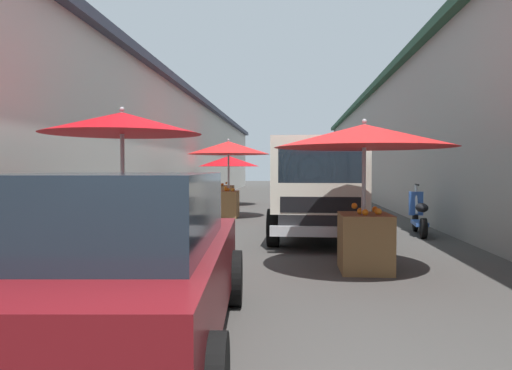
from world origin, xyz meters
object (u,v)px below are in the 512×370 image
Objects in this scene: fruit_stall_far_left at (123,155)px; delivery_truck at (319,191)px; hatchback_car at (117,262)px; fruit_stall_near_right at (228,157)px; fruit_stall_far_right at (228,166)px; vendor_by_crates at (356,189)px; fruit_stall_mid_lane at (364,157)px; parked_scooter at (419,215)px.

delivery_truck is at bearing -41.95° from fruit_stall_far_left.
hatchback_car is at bearing -161.30° from fruit_stall_far_left.
fruit_stall_near_right is 5.46m from delivery_truck.
fruit_stall_far_right reaches higher than vendor_by_crates.
vendor_by_crates is at bearing -6.24° from fruit_stall_mid_lane.
fruit_stall_far_left is 3.42m from fruit_stall_mid_lane.
fruit_stall_far_left is at bearing 95.17° from fruit_stall_mid_lane.
delivery_truck is (6.17, -1.93, 0.30)m from hatchback_car.
fruit_stall_far_right is at bearing 32.49° from parked_scooter.
fruit_stall_near_right reaches higher than vendor_by_crates.
fruit_stall_near_right is at bearing -172.46° from fruit_stall_far_right.
fruit_stall_far_left is 13.13m from fruit_stall_far_right.
delivery_truck reaches higher than hatchback_car.
fruit_stall_mid_lane is (-12.82, -3.67, 0.05)m from fruit_stall_far_right.
fruit_stall_mid_lane is 1.51× the size of parked_scooter.
parked_scooter is (-8.64, -5.50, -1.15)m from fruit_stall_far_right.
fruit_stall_near_right is 0.99× the size of fruit_stall_mid_lane.
vendor_by_crates is 2.99m from parked_scooter.
fruit_stall_far_left is 4.41m from delivery_truck.
hatchback_car is (-10.96, -0.58, -1.11)m from fruit_stall_near_right.
hatchback_car is at bearing -176.99° from fruit_stall_near_right.
hatchback_car is 0.81× the size of delivery_truck.
fruit_stall_far_left is 1.39× the size of parked_scooter.
parked_scooter is at bearing -61.82° from delivery_truck.
fruit_stall_near_right is 3.95m from vendor_by_crates.
fruit_stall_far_left reaches higher than fruit_stall_far_right.
fruit_stall_far_right is at bearing 4.46° from hatchback_car.
fruit_stall_near_right reaches higher than hatchback_car.
vendor_by_crates is 0.93× the size of parked_scooter.
delivery_truck is (-4.79, -2.50, -0.81)m from fruit_stall_near_right.
fruit_stall_mid_lane reaches higher than parked_scooter.
fruit_stall_far_left is at bearing 130.59° from parked_scooter.
hatchback_car is 8.55m from parked_scooter.
fruit_stall_near_right is 0.63× the size of hatchback_car.
parked_scooter is (-3.54, -4.83, -1.40)m from fruit_stall_near_right.
hatchback_car is at bearing -175.54° from fruit_stall_far_right.
vendor_by_crates is at bearing -17.35° from delivery_truck.
fruit_stall_far_left is 0.47× the size of delivery_truck.
fruit_stall_mid_lane is at bearing 156.31° from parked_scooter.
hatchback_car is (-2.92, -0.99, -0.94)m from fruit_stall_far_left.
vendor_by_crates is (10.16, -3.17, 0.17)m from hatchback_car.
fruit_stall_mid_lane reaches higher than delivery_truck.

